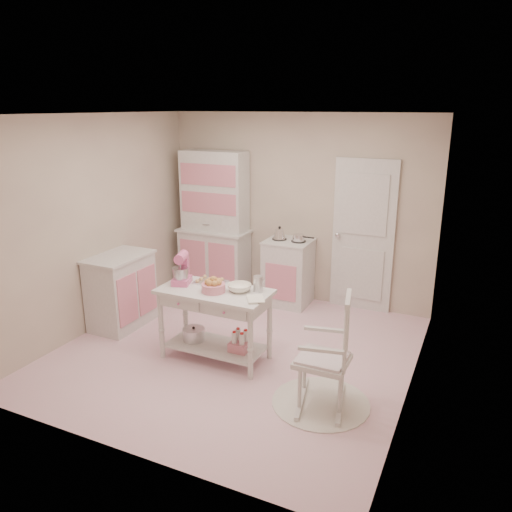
{
  "coord_description": "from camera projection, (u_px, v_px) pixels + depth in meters",
  "views": [
    {
      "loc": [
        2.37,
        -4.53,
        2.68
      ],
      "look_at": [
        0.12,
        0.28,
        1.07
      ],
      "focal_mm": 35.0,
      "sensor_mm": 36.0,
      "label": 1
    }
  ],
  "objects": [
    {
      "name": "room_shell",
      "position": [
        234.0,
        209.0,
        5.19
      ],
      "size": [
        3.84,
        3.84,
        2.62
      ],
      "color": "pink",
      "rests_on": "ground"
    },
    {
      "name": "door",
      "position": [
        363.0,
        236.0,
        6.61
      ],
      "size": [
        0.82,
        0.05,
        2.04
      ],
      "primitive_type": "cube",
      "color": "silver",
      "rests_on": "ground"
    },
    {
      "name": "hutch",
      "position": [
        214.0,
        222.0,
        7.29
      ],
      "size": [
        1.06,
        0.5,
        2.08
      ],
      "primitive_type": "cube",
      "color": "silver",
      "rests_on": "ground"
    },
    {
      "name": "stove",
      "position": [
        288.0,
        272.0,
        6.93
      ],
      "size": [
        0.62,
        0.57,
        0.92
      ],
      "primitive_type": "cube",
      "color": "silver",
      "rests_on": "ground"
    },
    {
      "name": "base_cabinet",
      "position": [
        121.0,
        291.0,
        6.23
      ],
      "size": [
        0.54,
        0.84,
        0.92
      ],
      "primitive_type": "cube",
      "color": "silver",
      "rests_on": "ground"
    },
    {
      "name": "lace_rug",
      "position": [
        321.0,
        403.0,
        4.68
      ],
      "size": [
        0.92,
        0.92,
        0.01
      ],
      "primitive_type": "cylinder",
      "color": "white",
      "rests_on": "ground"
    },
    {
      "name": "rocking_chair",
      "position": [
        323.0,
        350.0,
        4.52
      ],
      "size": [
        0.62,
        0.8,
        1.1
      ],
      "primitive_type": "cube",
      "rotation": [
        0.0,
        0.0,
        0.21
      ],
      "color": "silver",
      "rests_on": "ground"
    },
    {
      "name": "work_table",
      "position": [
        215.0,
        324.0,
        5.42
      ],
      "size": [
        1.2,
        0.6,
        0.8
      ],
      "primitive_type": "cube",
      "color": "silver",
      "rests_on": "ground"
    },
    {
      "name": "stand_mixer",
      "position": [
        181.0,
        269.0,
        5.44
      ],
      "size": [
        0.28,
        0.33,
        0.34
      ],
      "primitive_type": "cube",
      "rotation": [
        0.0,
        0.0,
        0.31
      ],
      "color": "#DC5C95",
      "rests_on": "work_table"
    },
    {
      "name": "cookie_tray",
      "position": [
        211.0,
        282.0,
        5.52
      ],
      "size": [
        0.34,
        0.24,
        0.02
      ],
      "primitive_type": "cube",
      "color": "silver",
      "rests_on": "work_table"
    },
    {
      "name": "bread_basket",
      "position": [
        214.0,
        288.0,
        5.24
      ],
      "size": [
        0.25,
        0.25,
        0.09
      ],
      "primitive_type": "cylinder",
      "color": "pink",
      "rests_on": "work_table"
    },
    {
      "name": "mixing_bowl",
      "position": [
        239.0,
        288.0,
        5.25
      ],
      "size": [
        0.25,
        0.25,
        0.08
      ],
      "primitive_type": "imported",
      "color": "white",
      "rests_on": "work_table"
    },
    {
      "name": "metal_pitcher",
      "position": [
        258.0,
        284.0,
        5.24
      ],
      "size": [
        0.1,
        0.1,
        0.17
      ],
      "primitive_type": "cylinder",
      "color": "silver",
      "rests_on": "work_table"
    },
    {
      "name": "recipe_book",
      "position": [
        247.0,
        300.0,
        5.01
      ],
      "size": [
        0.26,
        0.28,
        0.02
      ],
      "primitive_type": "imported",
      "rotation": [
        0.0,
        0.0,
        0.55
      ],
      "color": "white",
      "rests_on": "work_table"
    }
  ]
}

